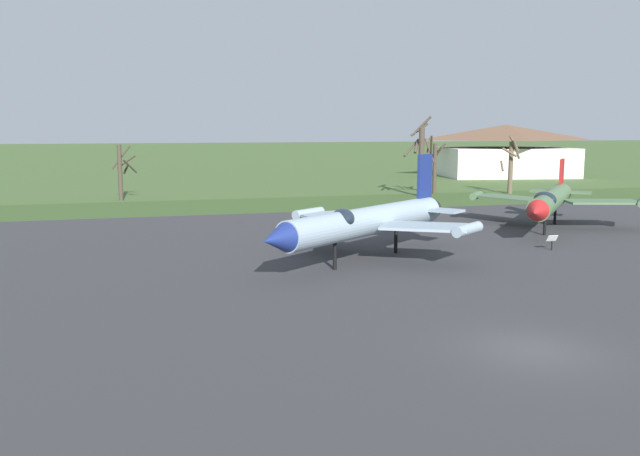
# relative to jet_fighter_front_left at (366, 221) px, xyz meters

# --- Properties ---
(ground_plane) EXTENTS (600.00, 600.00, 0.00)m
(ground_plane) POSITION_rel_jet_fighter_front_left_xyz_m (0.43, -15.60, -2.29)
(ground_plane) COLOR #425B2D
(asphalt_apron) EXTENTS (100.38, 47.22, 0.05)m
(asphalt_apron) POSITION_rel_jet_fighter_front_left_xyz_m (0.43, -1.43, -2.26)
(asphalt_apron) COLOR #333335
(asphalt_apron) RESTS_ON ground
(grass_verge_strip) EXTENTS (160.38, 12.00, 0.06)m
(grass_verge_strip) POSITION_rel_jet_fighter_front_left_xyz_m (0.43, 28.18, -2.26)
(grass_verge_strip) COLOR #365024
(grass_verge_strip) RESTS_ON ground
(jet_fighter_front_left) EXTENTS (14.11, 11.70, 5.72)m
(jet_fighter_front_left) POSITION_rel_jet_fighter_front_left_xyz_m (0.00, 0.00, 0.00)
(jet_fighter_front_left) COLOR #8EA3B2
(jet_fighter_front_left) RESTS_ON ground
(jet_fighter_rear_center) EXTENTS (12.91, 13.40, 4.88)m
(jet_fighter_rear_center) POSITION_rel_jet_fighter_front_left_xyz_m (16.50, 7.33, -0.10)
(jet_fighter_rear_center) COLOR #4C6B47
(jet_fighter_rear_center) RESTS_ON ground
(info_placard_rear_center) EXTENTS (0.65, 0.32, 0.97)m
(info_placard_rear_center) POSITION_rel_jet_fighter_front_left_xyz_m (11.83, 0.16, -1.65)
(info_placard_rear_center) COLOR black
(info_placard_rear_center) RESTS_ON ground
(bare_tree_left_of_center) EXTENTS (2.55, 3.32, 5.61)m
(bare_tree_left_of_center) POSITION_rel_jet_fighter_front_left_xyz_m (-13.48, 36.36, 0.73)
(bare_tree_left_of_center) COLOR #42382D
(bare_tree_left_of_center) RESTS_ON ground
(bare_tree_center) EXTENTS (3.36, 3.36, 8.54)m
(bare_tree_center) POSITION_rel_jet_fighter_front_left_xyz_m (17.14, 31.72, 1.89)
(bare_tree_center) COLOR #42382D
(bare_tree_center) RESTS_ON ground
(bare_tree_right_of_center) EXTENTS (2.70, 2.55, 6.21)m
(bare_tree_right_of_center) POSITION_rel_jet_fighter_front_left_xyz_m (19.66, 33.82, 1.06)
(bare_tree_right_of_center) COLOR #42382D
(bare_tree_right_of_center) RESTS_ON ground
(bare_tree_far_right) EXTENTS (2.35, 2.55, 6.49)m
(bare_tree_far_right) POSITION_rel_jet_fighter_front_left_xyz_m (27.72, 31.49, 1.05)
(bare_tree_far_right) COLOR brown
(bare_tree_far_right) RESTS_ON ground
(visitor_building) EXTENTS (21.36, 16.40, 7.72)m
(visitor_building) POSITION_rel_jet_fighter_front_left_xyz_m (41.55, 56.18, 1.50)
(visitor_building) COLOR silver
(visitor_building) RESTS_ON ground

